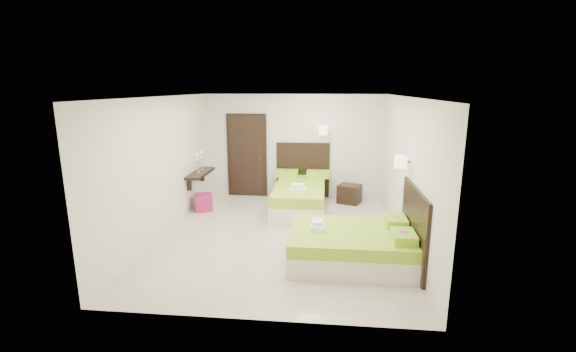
# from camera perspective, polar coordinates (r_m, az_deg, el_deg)

# --- Properties ---
(floor) EXTENTS (5.50, 5.50, 0.00)m
(floor) POSITION_cam_1_polar(r_m,az_deg,el_deg) (7.44, -1.01, -8.79)
(floor) COLOR #BFB19E
(floor) RESTS_ON ground
(bed_single) EXTENTS (1.35, 2.25, 1.85)m
(bed_single) POSITION_cam_1_polar(r_m,az_deg,el_deg) (8.94, 1.81, -2.71)
(bed_single) COLOR beige
(bed_single) RESTS_ON ground
(bed_double) EXTENTS (1.99, 1.69, 1.64)m
(bed_double) POSITION_cam_1_polar(r_m,az_deg,el_deg) (6.41, 10.07, -9.85)
(bed_double) COLOR beige
(bed_double) RESTS_ON ground
(nightstand) EXTENTS (0.64, 0.61, 0.45)m
(nightstand) POSITION_cam_1_polar(r_m,az_deg,el_deg) (9.52, 9.09, -2.62)
(nightstand) COLOR black
(nightstand) RESTS_ON ground
(ottoman) EXTENTS (0.49, 0.49, 0.38)m
(ottoman) POSITION_cam_1_polar(r_m,az_deg,el_deg) (9.04, -12.40, -3.83)
(ottoman) COLOR #93134E
(ottoman) RESTS_ON ground
(door) EXTENTS (1.02, 0.15, 2.14)m
(door) POSITION_cam_1_polar(r_m,az_deg,el_deg) (9.92, -6.10, 3.00)
(door) COLOR black
(door) RESTS_ON ground
(console_shelf) EXTENTS (0.35, 1.20, 0.78)m
(console_shelf) POSITION_cam_1_polar(r_m,az_deg,el_deg) (9.15, -12.90, 0.40)
(console_shelf) COLOR black
(console_shelf) RESTS_ON ground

